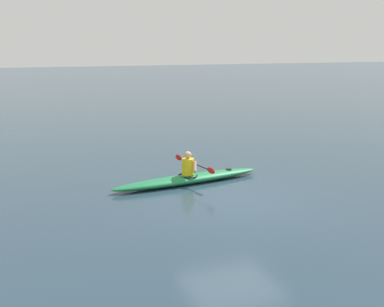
{
  "coord_description": "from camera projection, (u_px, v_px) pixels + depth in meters",
  "views": [
    {
      "loc": [
        5.65,
        11.51,
        4.02
      ],
      "look_at": [
        1.5,
        0.86,
        1.54
      ],
      "focal_mm": 47.67,
      "sensor_mm": 36.0,
      "label": 1
    }
  ],
  "objects": [
    {
      "name": "kayak",
      "position": [
        188.0,
        179.0,
        14.91
      ],
      "size": [
        4.82,
        1.35,
        0.26
      ],
      "color": "#19723F",
      "rests_on": "ground"
    },
    {
      "name": "kayaker",
      "position": [
        189.0,
        165.0,
        14.84
      ],
      "size": [
        0.56,
        2.28,
        0.7
      ],
      "color": "yellow",
      "rests_on": "kayak"
    },
    {
      "name": "ground_plane",
      "position": [
        233.0,
        200.0,
        13.34
      ],
      "size": [
        160.0,
        160.0,
        0.0
      ],
      "primitive_type": "plane",
      "color": "#233847"
    }
  ]
}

